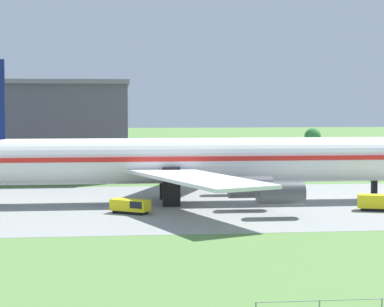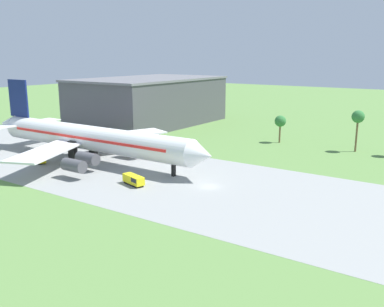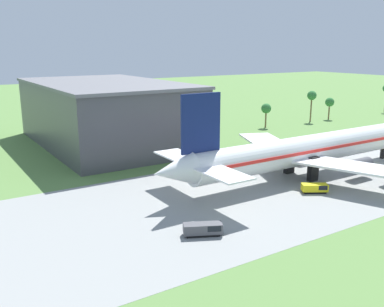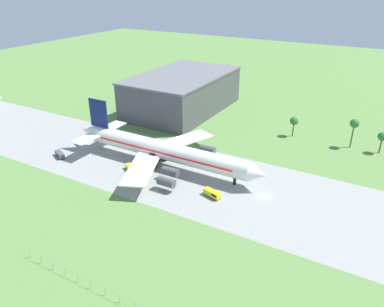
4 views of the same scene
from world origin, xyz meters
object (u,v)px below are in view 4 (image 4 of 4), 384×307
object	(u,v)px
baggage_tug	(213,194)
catering_van	(130,168)
fuel_truck	(60,155)
jet_airliner	(162,150)
terminal_building	(182,92)

from	to	relation	value
baggage_tug	catering_van	world-z (taller)	baggage_tug
baggage_tug	fuel_truck	distance (m)	63.10
jet_airliner	terminal_building	distance (m)	62.03
jet_airliner	fuel_truck	bearing A→B (deg)	-159.69
baggage_tug	jet_airliner	bearing A→B (deg)	157.73
terminal_building	jet_airliner	bearing A→B (deg)	-65.66
jet_airliner	terminal_building	size ratio (longest dim) A/B	1.27
terminal_building	fuel_truck	bearing A→B (deg)	-99.65
catering_van	jet_airliner	bearing A→B (deg)	51.39
catering_van	baggage_tug	bearing A→B (deg)	-1.88
jet_airliner	catering_van	world-z (taller)	jet_airliner
fuel_truck	catering_van	size ratio (longest dim) A/B	1.17
terminal_building	catering_van	bearing A→B (deg)	-74.66
jet_airliner	catering_van	size ratio (longest dim) A/B	14.44
fuel_truck	terminal_building	world-z (taller)	terminal_building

